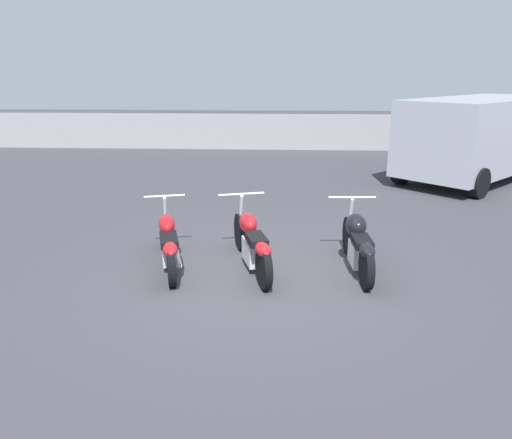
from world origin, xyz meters
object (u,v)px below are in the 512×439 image
at_px(motorcycle_slot_0, 168,242).
at_px(parked_van, 479,135).
at_px(motorcycle_slot_1, 252,242).
at_px(motorcycle_slot_2, 358,243).

xyz_separation_m(motorcycle_slot_0, parked_van, (6.71, 6.53, 0.79)).
xyz_separation_m(motorcycle_slot_1, parked_van, (5.49, 6.51, 0.78)).
distance_m(motorcycle_slot_0, motorcycle_slot_1, 1.22).
height_order(motorcycle_slot_0, parked_van, parked_van).
relative_size(motorcycle_slot_0, parked_van, 0.39).
bearing_deg(motorcycle_slot_2, parked_van, 55.62).
distance_m(motorcycle_slot_1, parked_van, 8.55).
height_order(motorcycle_slot_1, motorcycle_slot_2, motorcycle_slot_1).
height_order(motorcycle_slot_2, parked_van, parked_van).
height_order(motorcycle_slot_1, parked_van, parked_van).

